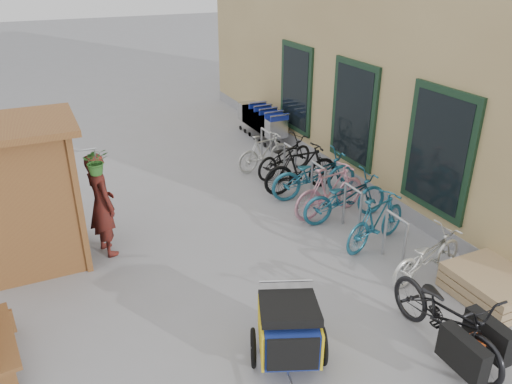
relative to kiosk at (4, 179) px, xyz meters
name	(u,v)px	position (x,y,z in m)	size (l,w,h in m)	color
ground	(268,297)	(3.28, -2.47, -1.55)	(80.00, 80.00, 0.00)	gray
building	(427,7)	(9.77, 2.03, 1.94)	(6.07, 13.00, 7.00)	tan
kiosk	(4,179)	(0.00, 0.00, 0.00)	(2.49, 1.65, 2.40)	brown
bike_rack	(318,180)	(5.58, -0.07, -1.04)	(0.05, 5.35, 0.86)	#A5A8AD
pallet_stack	(492,286)	(6.28, -3.87, -1.34)	(1.00, 1.20, 0.40)	tan
shopping_carts	(262,119)	(6.28, 4.05, -0.98)	(0.55, 2.18, 0.99)	silver
child_trailer	(289,329)	(2.94, -3.74, -1.04)	(1.04, 1.59, 0.93)	navy
cargo_bike	(448,318)	(4.85, -4.39, -1.05)	(0.70, 1.92, 1.01)	black
person_kiosk	(102,204)	(1.35, -0.15, -0.65)	(0.66, 0.43, 1.81)	maroon
bike_0	(427,255)	(5.77, -3.03, -1.15)	(0.53, 1.52, 0.80)	silver
bike_1	(376,221)	(5.64, -1.90, -1.07)	(0.45, 1.59, 0.96)	#1E607A
bike_2	(345,197)	(5.69, -0.87, -1.08)	(0.62, 1.78, 0.94)	#1E607A
bike_3	(330,190)	(5.54, -0.57, -1.04)	(0.48, 1.70, 1.02)	pink
bike_4	(314,175)	(5.68, 0.25, -1.05)	(0.66, 1.90, 1.00)	#1E607A
bike_5	(301,169)	(5.57, 0.60, -1.03)	(0.49, 1.74, 1.04)	black
bike_6	(285,156)	(5.69, 1.57, -1.11)	(0.59, 1.69, 0.89)	black
bike_7	(264,152)	(5.38, 2.03, -1.11)	(0.42, 1.47, 0.89)	silver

